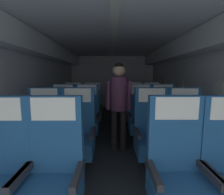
% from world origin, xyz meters
% --- Properties ---
extents(ground, '(3.66, 7.33, 0.02)m').
position_xyz_m(ground, '(0.00, 3.46, -0.01)').
color(ground, '#23282D').
extents(fuselage_shell, '(3.54, 6.98, 2.18)m').
position_xyz_m(fuselage_shell, '(0.00, 3.73, 1.58)').
color(fuselage_shell, silver).
rests_on(fuselage_shell, ground).
extents(seat_a_left_aisle, '(0.51, 0.47, 1.17)m').
position_xyz_m(seat_a_left_aisle, '(-0.54, 1.46, 0.49)').
color(seat_a_left_aisle, '#38383D').
rests_on(seat_a_left_aisle, ground).
extents(seat_a_right_window, '(0.51, 0.47, 1.17)m').
position_xyz_m(seat_a_right_window, '(0.53, 1.48, 0.49)').
color(seat_a_right_window, '#38383D').
rests_on(seat_a_right_window, ground).
extents(seat_b_left_window, '(0.51, 0.47, 1.17)m').
position_xyz_m(seat_b_left_window, '(-1.01, 2.41, 0.49)').
color(seat_b_left_window, '#38383D').
rests_on(seat_b_left_window, ground).
extents(seat_b_left_aisle, '(0.51, 0.47, 1.17)m').
position_xyz_m(seat_b_left_aisle, '(-0.53, 2.42, 0.49)').
color(seat_b_left_aisle, '#38383D').
rests_on(seat_b_left_aisle, ground).
extents(seat_b_right_aisle, '(0.51, 0.47, 1.17)m').
position_xyz_m(seat_b_right_aisle, '(1.02, 2.41, 0.49)').
color(seat_b_right_aisle, '#38383D').
rests_on(seat_b_right_aisle, ground).
extents(seat_b_right_window, '(0.51, 0.47, 1.17)m').
position_xyz_m(seat_b_right_window, '(0.54, 2.42, 0.49)').
color(seat_b_right_window, '#38383D').
rests_on(seat_b_right_window, ground).
extents(seat_c_left_window, '(0.51, 0.47, 1.17)m').
position_xyz_m(seat_c_left_window, '(-1.01, 3.33, 0.49)').
color(seat_c_left_window, '#38383D').
rests_on(seat_c_left_window, ground).
extents(seat_c_left_aisle, '(0.51, 0.47, 1.17)m').
position_xyz_m(seat_c_left_aisle, '(-0.54, 3.34, 0.49)').
color(seat_c_left_aisle, '#38383D').
rests_on(seat_c_left_aisle, ground).
extents(seat_c_right_aisle, '(0.51, 0.47, 1.17)m').
position_xyz_m(seat_c_right_aisle, '(1.01, 3.35, 0.49)').
color(seat_c_right_aisle, '#38383D').
rests_on(seat_c_right_aisle, ground).
extents(seat_c_right_window, '(0.51, 0.47, 1.17)m').
position_xyz_m(seat_c_right_window, '(0.54, 3.35, 0.49)').
color(seat_c_right_window, '#38383D').
rests_on(seat_c_right_window, ground).
extents(seat_d_left_window, '(0.51, 0.47, 1.17)m').
position_xyz_m(seat_d_left_window, '(-1.02, 4.26, 0.49)').
color(seat_d_left_window, '#38383D').
rests_on(seat_d_left_window, ground).
extents(seat_d_left_aisle, '(0.51, 0.47, 1.17)m').
position_xyz_m(seat_d_left_aisle, '(-0.53, 4.27, 0.49)').
color(seat_d_left_aisle, '#38383D').
rests_on(seat_d_left_aisle, ground).
extents(seat_d_right_aisle, '(0.51, 0.47, 1.17)m').
position_xyz_m(seat_d_right_aisle, '(1.01, 4.26, 0.49)').
color(seat_d_right_aisle, '#38383D').
rests_on(seat_d_right_aisle, ground).
extents(seat_d_right_window, '(0.51, 0.47, 1.17)m').
position_xyz_m(seat_d_right_window, '(0.54, 4.26, 0.49)').
color(seat_d_right_window, '#38383D').
rests_on(seat_d_right_window, ground).
extents(flight_attendant, '(0.43, 0.28, 1.56)m').
position_xyz_m(flight_attendant, '(0.09, 2.96, 0.95)').
color(flight_attendant, black).
rests_on(flight_attendant, ground).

